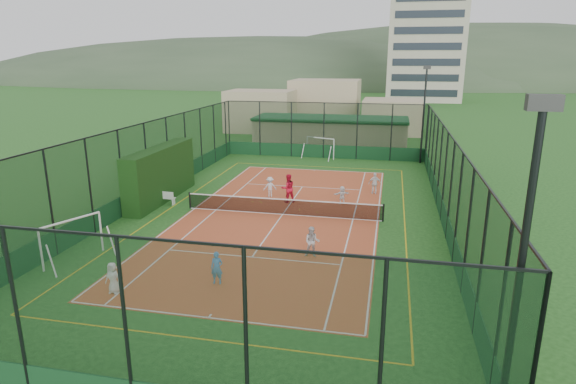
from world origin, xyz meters
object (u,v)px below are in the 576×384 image
floodlight_se (516,302)px  futsal_goal_near (73,240)px  floodlight_ne (423,115)px  child_near_right (312,242)px  child_far_back (342,195)px  coach (288,188)px  child_far_left (270,187)px  white_bench (163,197)px  apartment_tower (427,27)px  child_far_right (375,183)px  child_near_left (113,278)px  futsal_goal_far (320,148)px  child_near_mid (217,268)px  clubhouse (330,133)px

floodlight_se → futsal_goal_near: (-16.38, 8.20, -3.17)m
floodlight_ne → child_near_right: size_ratio=5.71×
child_far_back → coach: size_ratio=0.63×
child_far_left → white_bench: bearing=6.4°
apartment_tower → child_far_right: 77.95m
child_near_left → child_far_right: bearing=62.6°
white_bench → futsal_goal_far: futsal_goal_far is taller
child_near_mid → coach: bearing=80.6°
clubhouse → child_near_left: size_ratio=12.11×
apartment_tower → futsal_goal_near: bearing=-102.3°
child_near_left → futsal_goal_near: bearing=146.9°
child_far_right → futsal_goal_far: bearing=-74.6°
child_near_right → child_far_right: 11.67m
futsal_goal_far → child_far_right: bearing=-43.3°
child_near_left → child_near_mid: size_ratio=0.93×
white_bench → floodlight_se: bearing=-45.7°
futsal_goal_near → child_far_back: bearing=-20.3°
floodlight_se → clubhouse: (-8.60, 38.60, -2.55)m
white_bench → futsal_goal_far: (7.53, 16.31, 0.48)m
clubhouse → apartment_tower: size_ratio=0.51×
child_far_right → coach: 6.17m
futsal_goal_far → child_near_left: bearing=-77.3°
clubhouse → child_far_right: (5.08, -16.32, -0.84)m
apartment_tower → child_far_back: apartment_tower is taller
floodlight_se → futsal_goal_near: floodlight_se is taller
white_bench → child_far_left: (6.17, 2.99, 0.23)m
floodlight_se → child_far_right: 22.81m
floodlight_ne → coach: bearing=-122.0°
child_near_left → child_far_right: size_ratio=0.87×
futsal_goal_far → child_near_mid: futsal_goal_far is taller
floodlight_ne → child_near_left: (-12.91, -27.47, -3.49)m
white_bench → child_far_right: bearing=22.4°
white_bench → floodlight_ne: bearing=45.0°
floodlight_ne → futsal_goal_near: (-16.38, -25.00, -3.17)m
child_far_back → child_near_mid: bearing=43.7°
futsal_goal_far → coach: 14.29m
floodlight_ne → white_bench: bearing=-135.5°
child_near_left → apartment_tower: bearing=82.2°
child_near_right → child_far_right: bearing=73.8°
white_bench → child_far_back: (10.98, 2.40, 0.13)m
floodlight_ne → futsal_goal_far: floodlight_ne is taller
coach → white_bench: bearing=-14.6°
child_far_left → coach: 1.73m
apartment_tower → child_near_mid: apartment_tower is taller
floodlight_se → child_near_left: bearing=156.1°
child_near_left → child_far_left: child_far_left is taller
child_far_left → child_far_back: 4.84m
coach → child_near_right: bearing=79.8°
clubhouse → child_near_mid: (-0.64, -31.25, -0.89)m
apartment_tower → coach: size_ratio=16.40×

